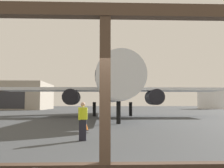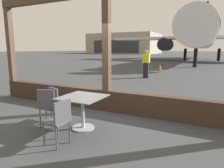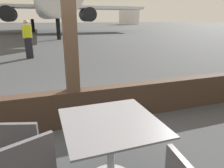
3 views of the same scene
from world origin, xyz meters
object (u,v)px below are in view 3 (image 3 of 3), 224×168
(dining_table, at_px, (111,144))
(fuel_storage_tank, at_px, (129,17))
(ground_crew_worker, at_px, (28,39))
(traffic_cone, at_px, (29,43))
(airplane, at_px, (49,4))
(cafe_chair_aisle_left, at_px, (23,151))

(dining_table, xyz_separation_m, fuel_storage_tank, (33.70, 75.07, 2.46))
(ground_crew_worker, bearing_deg, traffic_cone, 91.96)
(airplane, xyz_separation_m, ground_crew_worker, (-2.21, -20.46, -2.83))
(traffic_cone, bearing_deg, dining_table, -84.55)
(ground_crew_worker, bearing_deg, airplane, 83.83)
(dining_table, bearing_deg, airplane, 87.78)
(dining_table, relative_size, cafe_chair_aisle_left, 1.07)
(cafe_chair_aisle_left, distance_m, traffic_cone, 12.87)
(dining_table, distance_m, ground_crew_worker, 8.58)
(cafe_chair_aisle_left, distance_m, ground_crew_worker, 8.40)
(dining_table, xyz_separation_m, traffic_cone, (-1.24, 12.97, -0.22))
(traffic_cone, bearing_deg, fuel_storage_tank, 60.63)
(dining_table, relative_size, fuel_storage_tank, 0.11)
(ground_crew_worker, xyz_separation_m, fuel_storage_tank, (34.79, 66.57, 2.05))
(airplane, distance_m, traffic_cone, 16.53)
(cafe_chair_aisle_left, relative_size, airplane, 0.03)
(cafe_chair_aisle_left, height_order, ground_crew_worker, ground_crew_worker)
(airplane, distance_m, ground_crew_worker, 20.77)
(airplane, relative_size, ground_crew_worker, 17.23)
(dining_table, bearing_deg, traffic_cone, 95.45)
(ground_crew_worker, bearing_deg, fuel_storage_tank, 62.41)
(airplane, height_order, traffic_cone, airplane)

